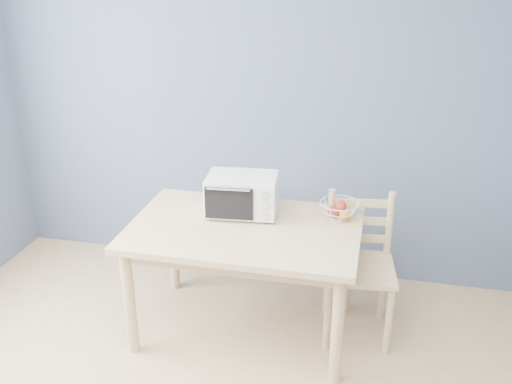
% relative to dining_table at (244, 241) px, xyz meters
% --- Properties ---
extents(room, '(4.01, 4.51, 2.61)m').
position_rel_dining_table_xyz_m(room, '(-0.06, -1.40, 0.65)').
color(room, tan).
rests_on(room, ground).
extents(dining_table, '(1.40, 0.90, 0.75)m').
position_rel_dining_table_xyz_m(dining_table, '(0.00, 0.00, 0.00)').
color(dining_table, '#DCB884').
rests_on(dining_table, ground).
extents(toaster_oven, '(0.46, 0.36, 0.26)m').
position_rel_dining_table_xyz_m(toaster_oven, '(-0.07, 0.17, 0.24)').
color(toaster_oven, white).
rests_on(toaster_oven, dining_table).
extents(fruit_basket, '(0.30, 0.30, 0.12)m').
position_rel_dining_table_xyz_m(fruit_basket, '(0.55, 0.24, 0.16)').
color(fruit_basket, silver).
rests_on(fruit_basket, dining_table).
extents(dining_chair, '(0.48, 0.48, 0.92)m').
position_rel_dining_table_xyz_m(dining_chair, '(0.70, 0.16, -0.19)').
color(dining_chair, '#DCB884').
rests_on(dining_chair, ground).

